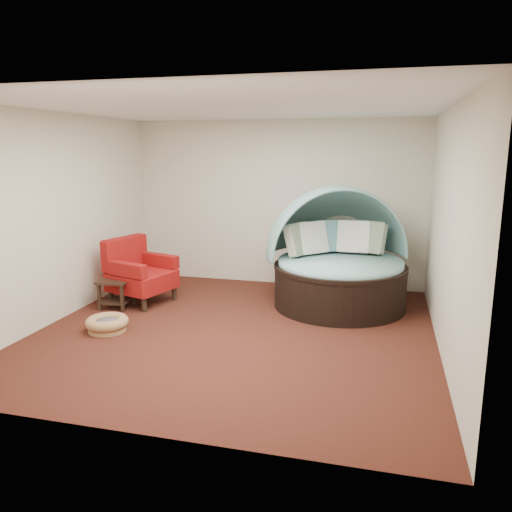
% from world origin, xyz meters
% --- Properties ---
extents(floor, '(5.00, 5.00, 0.00)m').
position_xyz_m(floor, '(0.00, 0.00, 0.00)').
color(floor, '#4A1F15').
rests_on(floor, ground).
extents(wall_back, '(5.00, 0.00, 5.00)m').
position_xyz_m(wall_back, '(0.00, 2.50, 1.40)').
color(wall_back, beige).
rests_on(wall_back, floor).
extents(wall_front, '(5.00, 0.00, 5.00)m').
position_xyz_m(wall_front, '(0.00, -2.50, 1.40)').
color(wall_front, beige).
rests_on(wall_front, floor).
extents(wall_left, '(0.00, 5.00, 5.00)m').
position_xyz_m(wall_left, '(-2.50, 0.00, 1.40)').
color(wall_left, beige).
rests_on(wall_left, floor).
extents(wall_right, '(0.00, 5.00, 5.00)m').
position_xyz_m(wall_right, '(2.50, 0.00, 1.40)').
color(wall_right, beige).
rests_on(wall_right, floor).
extents(ceiling, '(5.00, 5.00, 0.00)m').
position_xyz_m(ceiling, '(0.00, 0.00, 2.80)').
color(ceiling, white).
rests_on(ceiling, wall_back).
extents(canopy_daybed, '(2.59, 2.56, 1.79)m').
position_xyz_m(canopy_daybed, '(1.15, 1.51, 0.83)').
color(canopy_daybed, black).
rests_on(canopy_daybed, floor).
extents(pet_basket, '(0.66, 0.66, 0.19)m').
position_xyz_m(pet_basket, '(-1.61, -0.41, 0.10)').
color(pet_basket, olive).
rests_on(pet_basket, floor).
extents(red_armchair, '(1.04, 1.04, 0.99)m').
position_xyz_m(red_armchair, '(-1.81, 0.87, 0.46)').
color(red_armchair, black).
rests_on(red_armchair, floor).
extents(side_table, '(0.47, 0.47, 0.43)m').
position_xyz_m(side_table, '(-2.00, 0.51, 0.28)').
color(side_table, black).
rests_on(side_table, floor).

